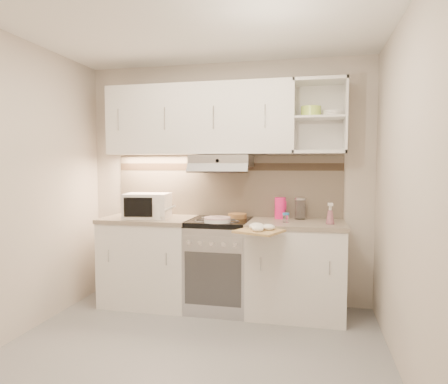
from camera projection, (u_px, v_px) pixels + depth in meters
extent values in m
plane|color=gray|center=(186.00, 360.00, 2.95)|extent=(3.00, 3.00, 0.00)
cube|color=beige|center=(226.00, 183.00, 4.22)|extent=(3.00, 0.04, 2.50)
cube|color=beige|center=(69.00, 217.00, 1.50)|extent=(3.00, 0.04, 2.50)
cube|color=beige|center=(6.00, 189.00, 3.18)|extent=(0.04, 2.80, 2.50)
cube|color=beige|center=(410.00, 195.00, 2.54)|extent=(0.04, 2.80, 2.50)
cube|color=white|center=(184.00, 13.00, 2.77)|extent=(3.00, 2.80, 0.04)
cube|color=#C6B299|center=(226.00, 186.00, 4.22)|extent=(2.40, 0.02, 0.64)
cube|color=#32261B|center=(226.00, 167.00, 4.20)|extent=(2.40, 0.01, 0.08)
cube|color=white|center=(199.00, 120.00, 4.07)|extent=(1.90, 0.34, 0.70)
cube|color=white|center=(319.00, 117.00, 3.81)|extent=(0.50, 0.34, 0.70)
cylinder|color=#B1D953|center=(311.00, 112.00, 3.82)|extent=(0.19, 0.19, 0.10)
cylinder|color=white|center=(332.00, 114.00, 3.78)|extent=(0.18, 0.18, 0.06)
cube|color=#B7B7BC|center=(222.00, 161.00, 4.01)|extent=(0.60, 0.40, 0.12)
cube|color=white|center=(150.00, 262.00, 4.15)|extent=(0.90, 0.60, 0.86)
cube|color=gray|center=(149.00, 219.00, 4.12)|extent=(0.92, 0.62, 0.04)
cube|color=white|center=(296.00, 270.00, 3.83)|extent=(0.90, 0.60, 0.86)
cube|color=gray|center=(296.00, 224.00, 3.80)|extent=(0.92, 0.62, 0.04)
cube|color=#B7B7BC|center=(220.00, 267.00, 3.99)|extent=(0.60, 0.58, 0.85)
cube|color=black|center=(220.00, 222.00, 3.96)|extent=(0.60, 0.60, 0.05)
cube|color=white|center=(147.00, 205.00, 4.09)|extent=(0.48, 0.38, 0.25)
cube|color=black|center=(141.00, 207.00, 3.93)|extent=(0.29, 0.05, 0.19)
cylinder|color=white|center=(158.00, 211.00, 3.98)|extent=(0.15, 0.15, 0.16)
cone|color=white|center=(167.00, 210.00, 3.93)|extent=(0.20, 0.09, 0.12)
torus|color=white|center=(158.00, 201.00, 3.97)|extent=(0.13, 0.05, 0.13)
cylinder|color=white|center=(217.00, 221.00, 3.78)|extent=(0.25, 0.25, 0.02)
cylinder|color=white|center=(217.00, 220.00, 3.78)|extent=(0.25, 0.25, 0.02)
cylinder|color=white|center=(217.00, 218.00, 3.77)|extent=(0.25, 0.25, 0.02)
cube|color=silver|center=(217.00, 217.00, 3.77)|extent=(0.16, 0.08, 0.01)
cylinder|color=olive|center=(237.00, 216.00, 4.05)|extent=(0.19, 0.19, 0.05)
cylinder|color=#F8196F|center=(280.00, 208.00, 4.01)|extent=(0.11, 0.11, 0.22)
cube|color=#F8196F|center=(285.00, 205.00, 4.01)|extent=(0.02, 0.03, 0.09)
cylinder|color=white|center=(300.00, 209.00, 3.98)|extent=(0.11, 0.11, 0.19)
cylinder|color=#B7B7BC|center=(300.00, 199.00, 3.97)|extent=(0.11, 0.11, 0.02)
cylinder|color=silver|center=(286.00, 219.00, 3.75)|extent=(0.06, 0.06, 0.07)
cylinder|color=#2673BF|center=(286.00, 214.00, 3.75)|extent=(0.06, 0.06, 0.02)
cone|color=pink|center=(330.00, 217.00, 3.65)|extent=(0.08, 0.08, 0.13)
cube|color=#A48B50|center=(259.00, 231.00, 3.44)|extent=(0.45, 0.43, 0.02)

